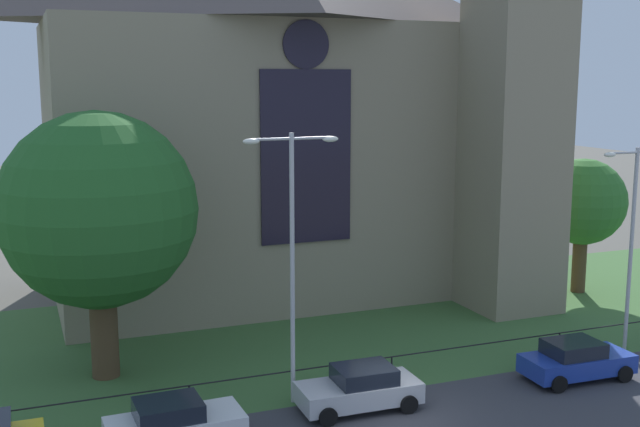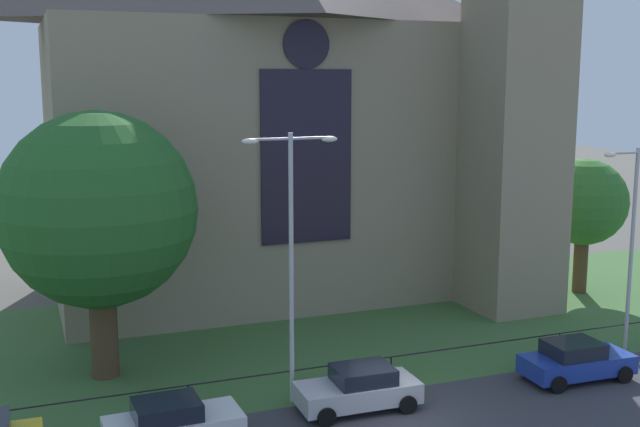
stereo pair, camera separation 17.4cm
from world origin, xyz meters
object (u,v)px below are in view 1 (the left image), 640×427
object	(u,v)px
parked_car_silver	(360,388)
tree_left_near	(98,211)
church_building	(284,98)
parked_car_white	(174,424)
tree_right_far	(583,203)
streetlamp_far	(633,224)
streetlamp_near	(292,238)
parked_car_blue	(576,360)

from	to	relation	value
parked_car_silver	tree_left_near	bearing A→B (deg)	-37.70
church_building	parked_car_white	xyz separation A→B (m)	(-9.27, -16.44, -9.53)
tree_left_near	tree_right_far	bearing A→B (deg)	7.56
church_building	streetlamp_far	world-z (taller)	church_building
parked_car_white	streetlamp_near	bearing A→B (deg)	20.99
church_building	parked_car_silver	size ratio (longest dim) A/B	6.13
streetlamp_far	parked_car_blue	size ratio (longest dim) A/B	2.01
tree_right_far	tree_left_near	bearing A→B (deg)	-172.44
tree_left_near	streetlamp_far	world-z (taller)	tree_left_near
streetlamp_near	streetlamp_far	xyz separation A→B (m)	(14.81, 0.00, -0.51)
streetlamp_near	parked_car_white	xyz separation A→B (m)	(-4.58, -1.89, -5.17)
tree_left_near	streetlamp_far	bearing A→B (deg)	-13.39
tree_left_near	tree_right_far	xyz separation A→B (m)	(25.02, 3.32, -1.60)
tree_right_far	streetlamp_near	xyz separation A→B (m)	(-19.15, -8.24, 1.09)
parked_car_blue	streetlamp_near	bearing A→B (deg)	171.63
church_building	streetlamp_near	world-z (taller)	church_building
church_building	streetlamp_far	xyz separation A→B (m)	(10.12, -14.55, -4.87)
streetlamp_near	tree_right_far	bearing A→B (deg)	23.28
parked_car_white	parked_car_blue	bearing A→B (deg)	-1.47
tree_left_near	parked_car_silver	size ratio (longest dim) A/B	2.39
streetlamp_far	parked_car_white	distance (m)	20.03
streetlamp_near	parked_car_white	distance (m)	7.16
tree_left_near	parked_car_silver	xyz separation A→B (m)	(7.80, -6.35, -5.68)
tree_left_near	parked_car_blue	distance (m)	18.80
streetlamp_near	streetlamp_far	distance (m)	14.82
tree_left_near	parked_car_silver	distance (m)	11.55
tree_right_far	streetlamp_near	world-z (taller)	streetlamp_near
streetlamp_far	parked_car_blue	bearing A→B (deg)	-155.18
tree_right_far	parked_car_silver	size ratio (longest dim) A/B	1.69
church_building	tree_left_near	bearing A→B (deg)	-137.64
streetlamp_near	parked_car_blue	xyz separation A→B (m)	(10.71, -1.90, -5.17)
tree_right_far	parked_car_white	distance (m)	26.13
tree_left_near	streetlamp_far	distance (m)	21.27
tree_right_far	parked_car_blue	distance (m)	13.81
streetlamp_near	parked_car_silver	world-z (taller)	streetlamp_near
streetlamp_far	parked_car_white	world-z (taller)	streetlamp_far
parked_car_silver	parked_car_blue	distance (m)	8.78
streetlamp_far	church_building	bearing A→B (deg)	124.81
streetlamp_far	parked_car_blue	distance (m)	6.49
parked_car_white	parked_car_blue	distance (m)	15.29
parked_car_white	church_building	bearing A→B (deg)	59.12
church_building	streetlamp_near	distance (m)	15.89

